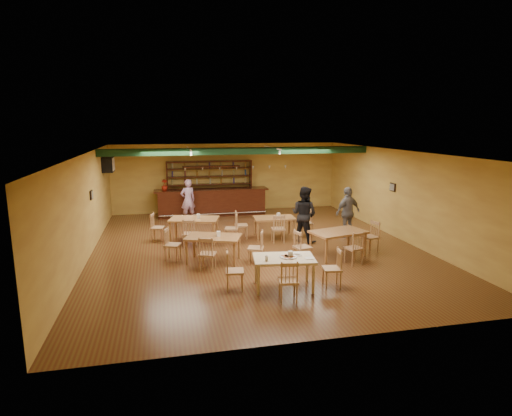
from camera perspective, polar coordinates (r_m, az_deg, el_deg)
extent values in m
plane|color=#5A2E19|center=(13.51, -0.04, -5.30)|extent=(12.00, 12.00, 0.00)
cube|color=#103217|center=(15.73, -2.25, 7.68)|extent=(10.00, 0.30, 0.25)
cube|color=white|center=(16.11, -9.01, 7.88)|extent=(0.05, 2.50, 0.05)
cube|color=white|center=(16.61, 2.19, 8.11)|extent=(0.05, 2.50, 0.05)
cube|color=white|center=(17.04, -19.28, 5.58)|extent=(0.34, 0.70, 0.48)
cube|color=black|center=(13.99, -21.29, 1.64)|extent=(0.04, 0.34, 0.28)
cube|color=black|center=(15.41, 17.92, 2.69)|extent=(0.04, 0.34, 0.28)
cube|color=#36120A|center=(18.21, -5.98, 0.81)|extent=(4.80, 0.85, 1.13)
cube|color=#36120A|center=(18.73, -6.23, 2.88)|extent=(3.72, 0.40, 2.28)
imported|color=#9F1E0E|center=(17.97, -12.23, 3.05)|extent=(0.33, 0.33, 0.46)
cube|color=#9C6337|center=(14.23, -8.30, -2.93)|extent=(1.76, 1.32, 0.79)
cube|color=#9C6337|center=(14.66, 2.46, -2.58)|extent=(1.44, 0.92, 0.69)
cube|color=#9C6337|center=(12.08, -5.73, -5.52)|extent=(1.72, 1.36, 0.75)
cube|color=#9C6337|center=(12.70, 10.96, -4.77)|extent=(1.74, 1.29, 0.78)
cube|color=#CFAF8B|center=(10.18, 3.76, -8.70)|extent=(1.54, 1.11, 0.76)
cylinder|color=silver|center=(10.08, 4.34, -6.57)|extent=(0.48, 0.48, 0.01)
cylinder|color=#EAE5C6|center=(9.78, 1.44, -6.81)|extent=(0.08, 0.08, 0.11)
cube|color=white|center=(10.34, 5.38, -6.09)|extent=(0.23, 0.19, 0.03)
cube|color=silver|center=(10.17, 5.09, -6.37)|extent=(0.33, 0.19, 0.00)
cylinder|color=white|center=(10.04, 7.21, -6.72)|extent=(0.25, 0.25, 0.01)
imported|color=#9F51B0|center=(17.27, -9.15, 1.08)|extent=(0.70, 0.56, 1.68)
imported|color=black|center=(14.01, 6.48, -0.86)|extent=(1.12, 1.14, 1.85)
imported|color=gray|center=(14.84, 12.25, -0.57)|extent=(1.11, 0.73, 1.75)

